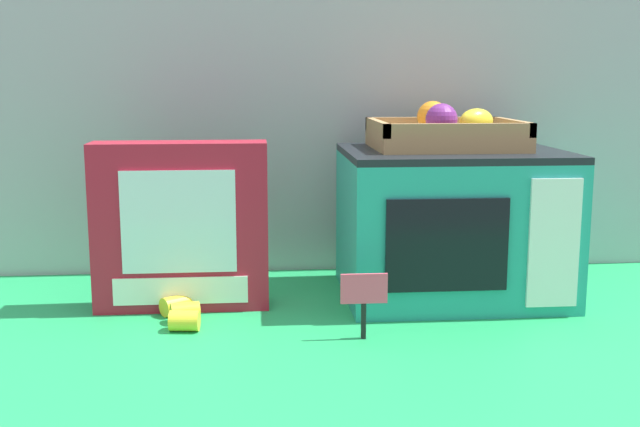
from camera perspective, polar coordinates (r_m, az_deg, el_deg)
name	(u,v)px	position (r m, az deg, el deg)	size (l,w,h in m)	color
ground_plane	(337,302)	(1.36, 1.23, -6.46)	(1.70, 1.70, 0.00)	#219E54
display_back_panel	(324,90)	(1.55, 0.30, 9.02)	(1.61, 0.03, 0.72)	#A0A3A8
toy_microwave	(451,223)	(1.40, 9.59, -0.71)	(0.38, 0.30, 0.26)	teal
food_groups_crate	(446,134)	(1.40, 9.19, 5.74)	(0.25, 0.21, 0.08)	#A37F51
cookie_set_box	(181,226)	(1.32, -10.13, -0.92)	(0.29, 0.08, 0.28)	#B2192D
price_sign	(364,296)	(1.16, 3.23, -6.02)	(0.07, 0.01, 0.10)	black
loose_toy_banana	(182,313)	(1.27, -10.08, -7.15)	(0.07, 0.13, 0.03)	yellow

